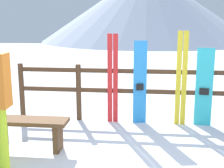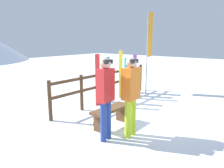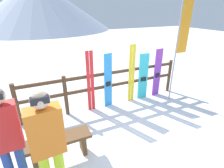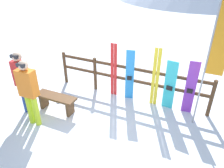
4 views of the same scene
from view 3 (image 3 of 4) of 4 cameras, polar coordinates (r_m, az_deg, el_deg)
ground_plane at (r=3.84m, az=10.43°, el=-20.07°), size 40.00×40.00×0.00m
mountain_backdrop at (r=26.20m, az=-22.88°, el=22.71°), size 18.00×18.00×6.00m
fence at (r=4.91m, az=-1.89°, el=-0.30°), size 4.66×0.10×1.09m
bench at (r=3.52m, az=-16.91°, el=-18.18°), size 1.17×0.36×0.48m
person_orange at (r=2.55m, az=-20.29°, el=-17.09°), size 0.45×0.26×1.76m
person_red at (r=2.81m, az=-31.16°, el=-14.31°), size 0.39×0.23×1.77m
ski_pair_red at (r=4.64m, az=-7.05°, el=0.65°), size 0.20×0.02×1.67m
snowboard_blue at (r=4.82m, az=-1.28°, el=0.92°), size 0.25×0.09×1.55m
ski_pair_yellow at (r=5.12m, az=6.42°, el=3.24°), size 0.20×0.02×1.73m
snowboard_cyan at (r=5.38m, az=10.12°, el=2.31°), size 0.31×0.08×1.43m
snowboard_purple at (r=5.67m, az=14.59°, el=3.50°), size 0.27×0.07×1.52m
rental_flag at (r=5.34m, az=21.80°, el=15.16°), size 0.40×0.04×3.13m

